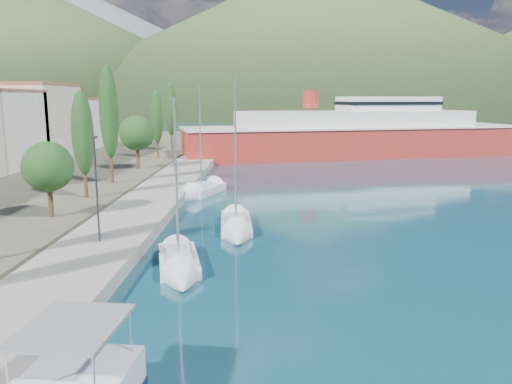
{
  "coord_description": "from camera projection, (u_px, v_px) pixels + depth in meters",
  "views": [
    {
      "loc": [
        0.57,
        -14.9,
        8.95
      ],
      "look_at": [
        0.0,
        14.0,
        3.5
      ],
      "focal_mm": 35.0,
      "sensor_mm": 36.0,
      "label": 1
    }
  ],
  "objects": [
    {
      "name": "ground",
      "position": [
        264.0,
        132.0,
        134.2
      ],
      "size": [
        1400.0,
        1400.0,
        0.0
      ],
      "primitive_type": "plane",
      "color": "navy"
    },
    {
      "name": "quay",
      "position": [
        152.0,
        201.0,
        41.95
      ],
      "size": [
        5.0,
        88.0,
        0.8
      ],
      "primitive_type": "cube",
      "color": "gray",
      "rests_on": "ground"
    },
    {
      "name": "hills_far",
      "position": [
        379.0,
        41.0,
        607.14
      ],
      "size": [
        1480.0,
        900.0,
        180.0
      ],
      "color": "slate",
      "rests_on": "ground"
    },
    {
      "name": "hills_near",
      "position": [
        397.0,
        43.0,
        371.25
      ],
      "size": [
        1010.0,
        520.0,
        115.0
      ],
      "color": "#3F592E",
      "rests_on": "ground"
    },
    {
      "name": "tree_row",
      "position": [
        109.0,
        130.0,
        47.95
      ],
      "size": [
        4.14,
        63.33,
        11.34
      ],
      "color": "#47301E",
      "rests_on": "land_strip"
    },
    {
      "name": "lamp_posts",
      "position": [
        101.0,
        183.0,
        28.94
      ],
      "size": [
        0.15,
        46.9,
        6.06
      ],
      "color": "#2D2D33",
      "rests_on": "quay"
    },
    {
      "name": "sailboat_near",
      "position": [
        180.0,
        271.0,
        25.39
      ],
      "size": [
        3.49,
        7.1,
        9.8
      ],
      "color": "silver",
      "rests_on": "ground"
    },
    {
      "name": "sailboat_mid",
      "position": [
        237.0,
        231.0,
        33.09
      ],
      "size": [
        2.7,
        7.96,
        11.24
      ],
      "color": "silver",
      "rests_on": "ground"
    },
    {
      "name": "sailboat_far",
      "position": [
        194.0,
        193.0,
        45.9
      ],
      "size": [
        4.76,
        7.81,
        10.94
      ],
      "color": "silver",
      "rests_on": "ground"
    },
    {
      "name": "ferry",
      "position": [
        356.0,
        136.0,
        77.62
      ],
      "size": [
        54.19,
        24.44,
        10.54
      ],
      "color": "#AB2922",
      "rests_on": "ground"
    }
  ]
}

